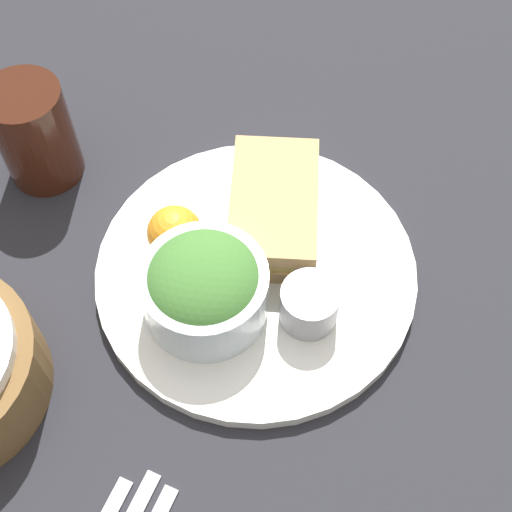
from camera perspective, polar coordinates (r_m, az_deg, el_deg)
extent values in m
plane|color=#232328|center=(0.67, 0.00, -1.55)|extent=(4.00, 4.00, 0.00)
cylinder|color=white|center=(0.66, 0.00, -1.23)|extent=(0.30, 0.30, 0.01)
cube|color=tan|center=(0.68, 1.39, 3.16)|extent=(0.14, 0.09, 0.02)
cube|color=#E5C666|center=(0.67, 1.42, 3.84)|extent=(0.14, 0.09, 0.01)
cube|color=tan|center=(0.66, 1.44, 4.54)|extent=(0.14, 0.09, 0.02)
cylinder|color=silver|center=(0.61, -4.10, -2.86)|extent=(0.11, 0.11, 0.06)
ellipsoid|color=#3D702D|center=(0.60, -4.19, -2.12)|extent=(0.10, 0.10, 0.06)
cylinder|color=#99999E|center=(0.62, 4.28, -3.92)|extent=(0.05, 0.05, 0.04)
sphere|color=orange|center=(0.65, -6.51, 1.85)|extent=(0.05, 0.05, 0.05)
cylinder|color=#38190F|center=(0.73, -17.28, 9.34)|extent=(0.07, 0.07, 0.11)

